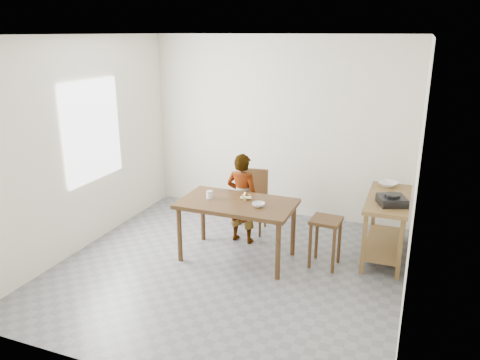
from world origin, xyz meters
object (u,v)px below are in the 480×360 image
at_px(dining_chair, 250,202).
at_px(prep_counter, 386,227).
at_px(child, 242,198).
at_px(stool, 325,242).
at_px(dining_table, 237,230).

bearing_deg(dining_chair, prep_counter, -11.71).
height_order(child, stool, child).
bearing_deg(prep_counter, child, -173.49).
bearing_deg(prep_counter, stool, -142.44).
height_order(dining_table, prep_counter, prep_counter).
relative_size(child, dining_chair, 1.41).
height_order(prep_counter, stool, prep_counter).
height_order(prep_counter, dining_chair, dining_chair).
relative_size(dining_table, prep_counter, 1.17).
bearing_deg(stool, dining_table, -169.63).
relative_size(dining_table, child, 1.14).
bearing_deg(child, prep_counter, -168.72).
bearing_deg(dining_table, dining_chair, 99.16).
distance_m(prep_counter, dining_chair, 1.87).
bearing_deg(dining_chair, child, -93.88).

